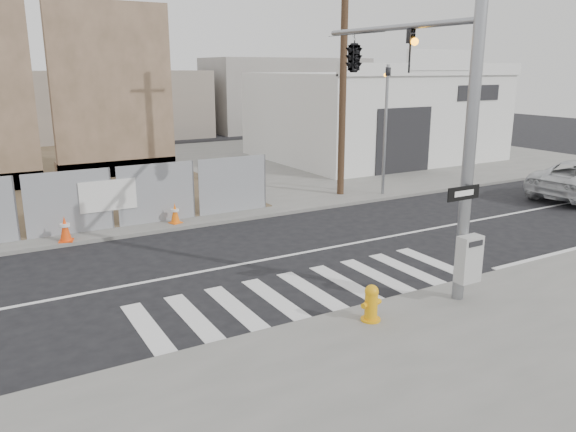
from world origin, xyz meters
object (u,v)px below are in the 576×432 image
fire_hydrant (371,303)px  traffic_cone_c (65,229)px  auto_shop (373,115)px  signal_pole (388,85)px  traffic_cone_d (175,213)px

fire_hydrant → traffic_cone_c: (-4.55, 8.96, -0.00)m
auto_shop → signal_pole: bearing=-127.5°
fire_hydrant → traffic_cone_d: (-1.01, 9.29, -0.05)m
auto_shop → traffic_cone_c: (-18.49, -8.74, -2.03)m
fire_hydrant → traffic_cone_d: fire_hydrant is taller
signal_pole → fire_hydrant: bearing=-132.1°
signal_pole → fire_hydrant: (-2.43, -2.70, -4.28)m
signal_pole → auto_shop: size_ratio=0.58×
signal_pole → traffic_cone_c: signal_pole is taller
signal_pole → traffic_cone_d: 8.60m
traffic_cone_c → traffic_cone_d: bearing=5.2°
traffic_cone_c → traffic_cone_d: (3.54, 0.32, -0.04)m
signal_pole → traffic_cone_c: size_ratio=8.94×
traffic_cone_c → traffic_cone_d: 3.56m
signal_pole → auto_shop: signal_pole is taller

